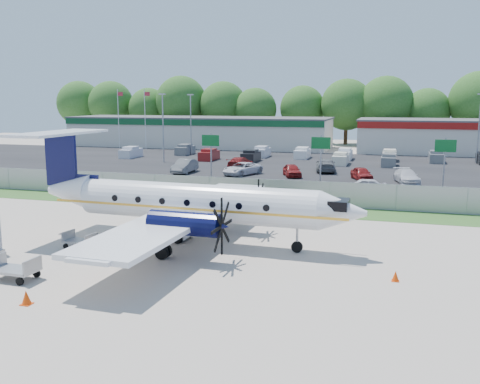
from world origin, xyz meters
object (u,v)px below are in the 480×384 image
(baggage_cart_near, at_px, (80,241))
(baggage_cart_far, at_px, (15,269))
(aircraft, at_px, (190,202))
(pushback_tug, at_px, (171,229))

(baggage_cart_near, bearing_deg, baggage_cart_far, -89.00)
(aircraft, bearing_deg, pushback_tug, 163.38)
(baggage_cart_far, bearing_deg, aircraft, 56.79)
(pushback_tug, relative_size, baggage_cart_near, 1.32)
(aircraft, relative_size, baggage_cart_far, 9.51)
(aircraft, xyz_separation_m, baggage_cart_far, (-5.51, -8.42, -1.94))
(aircraft, distance_m, baggage_cart_far, 10.25)
(pushback_tug, distance_m, baggage_cart_far, 9.75)
(pushback_tug, bearing_deg, aircraft, -16.62)
(aircraft, xyz_separation_m, pushback_tug, (-1.41, 0.42, -1.81))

